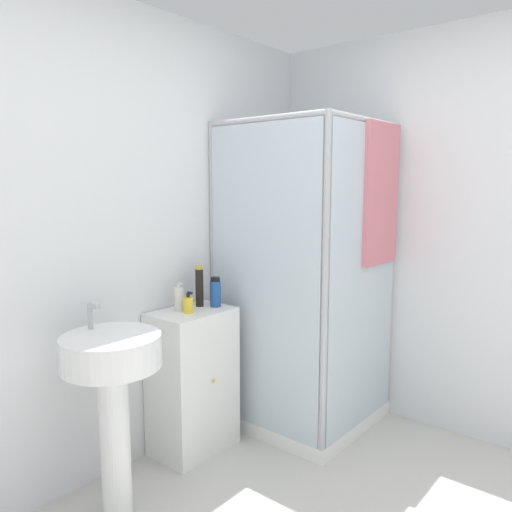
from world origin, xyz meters
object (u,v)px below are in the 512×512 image
(shampoo_bottle_tall_black, at_px, (199,286))
(soap_dispenser, at_px, (188,305))
(sink, at_px, (112,380))
(lotion_bottle_white, at_px, (179,299))
(shampoo_bottle_blue, at_px, (215,292))

(shampoo_bottle_tall_black, bearing_deg, soap_dispenser, -156.76)
(sink, bearing_deg, soap_dispenser, 12.54)
(soap_dispenser, height_order, lotion_bottle_white, lotion_bottle_white)
(soap_dispenser, distance_m, shampoo_bottle_tall_black, 0.18)
(sink, relative_size, soap_dispenser, 8.27)
(lotion_bottle_white, bearing_deg, soap_dispenser, -94.07)
(shampoo_bottle_blue, bearing_deg, soap_dispenser, 175.69)
(sink, relative_size, lotion_bottle_white, 6.16)
(shampoo_bottle_tall_black, bearing_deg, sink, -165.21)
(sink, height_order, lotion_bottle_white, sink)
(sink, bearing_deg, shampoo_bottle_tall_black, 14.79)
(sink, bearing_deg, lotion_bottle_white, 19.54)
(shampoo_bottle_tall_black, distance_m, lotion_bottle_white, 0.15)
(shampoo_bottle_tall_black, bearing_deg, shampoo_bottle_blue, -57.04)
(sink, distance_m, lotion_bottle_white, 0.69)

